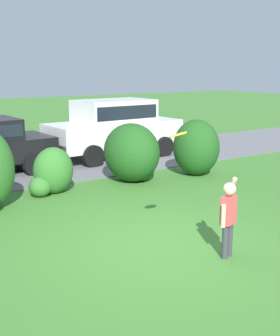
{
  "coord_description": "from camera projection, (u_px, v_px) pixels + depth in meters",
  "views": [
    {
      "loc": [
        -4.02,
        -5.53,
        2.88
      ],
      "look_at": [
        0.32,
        1.05,
        1.1
      ],
      "focal_mm": 46.54,
      "sensor_mm": 36.0,
      "label": 1
    }
  ],
  "objects": [
    {
      "name": "frisbee",
      "position": [
        178.0,
        135.0,
        6.57
      ],
      "size": [
        0.29,
        0.27,
        0.15
      ],
      "color": "yellow"
    },
    {
      "name": "shrub_centre",
      "position": [
        52.0,
        173.0,
        10.27
      ],
      "size": [
        1.13,
        0.81,
        1.11
      ],
      "color": "#33702B",
      "rests_on": "ground"
    },
    {
      "name": "driveway_strip",
      "position": [
        24.0,
        169.0,
        12.85
      ],
      "size": [
        28.0,
        4.4,
        0.02
      ],
      "primitive_type": "cube",
      "color": "slate",
      "rests_on": "ground"
    },
    {
      "name": "child_thrower",
      "position": [
        228.0,
        214.0,
        6.71
      ],
      "size": [
        0.41,
        0.35,
        1.29
      ],
      "color": "#383842",
      "rests_on": "ground"
    },
    {
      "name": "shrub_far_end",
      "position": [
        196.0,
        147.0,
        12.08
      ],
      "size": [
        1.26,
        1.33,
        1.55
      ],
      "color": "#1E511C",
      "rests_on": "ground"
    },
    {
      "name": "shrub_centre_right",
      "position": [
        132.0,
        154.0,
        11.41
      ],
      "size": [
        1.39,
        1.67,
        1.54
      ],
      "color": "#1E511C",
      "rests_on": "ground"
    },
    {
      "name": "ground_plane",
      "position": [
        159.0,
        246.0,
        7.3
      ],
      "size": [
        80.0,
        80.0,
        0.0
      ],
      "primitive_type": "plane",
      "color": "#3D752D"
    },
    {
      "name": "parked_suv",
      "position": [
        114.0,
        125.0,
        14.5
      ],
      "size": [
        4.79,
        2.3,
        1.92
      ],
      "color": "white",
      "rests_on": "ground"
    }
  ]
}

